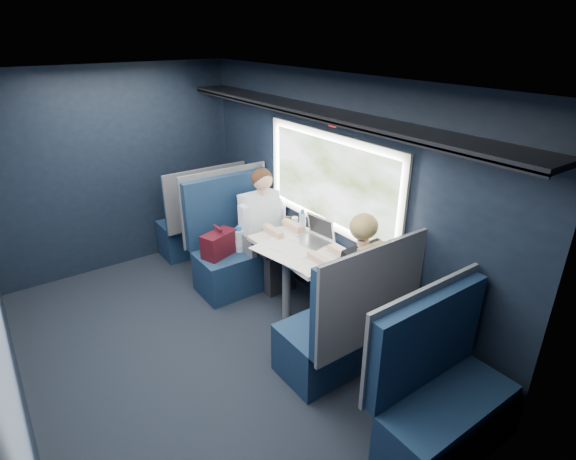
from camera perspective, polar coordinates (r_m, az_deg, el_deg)
ground at (r=4.23m, az=-10.35°, el=-14.88°), size 2.80×4.20×0.01m
room_shell at (r=3.50m, az=-11.81°, el=4.43°), size 3.00×4.40×2.40m
table at (r=4.29m, az=1.44°, el=-3.06°), size 0.62×1.00×0.74m
seat_bay_near at (r=4.96m, az=-6.44°, el=-2.33°), size 1.04×0.62×1.26m
seat_bay_far at (r=3.76m, az=7.29°, el=-12.20°), size 1.04×0.62×1.26m
seat_row_front at (r=5.73m, az=-10.88°, el=1.00°), size 1.04×0.51×1.16m
seat_row_back at (r=3.32m, az=18.66°, el=-19.53°), size 1.04×0.51×1.16m
man at (r=4.82m, az=-2.87°, el=0.86°), size 0.53×0.56×1.32m
woman at (r=3.83m, az=8.64°, el=-5.87°), size 0.53×0.56×1.32m
papers at (r=4.16m, az=0.88°, el=-2.75°), size 0.63×0.81×0.01m
laptop at (r=4.35m, az=3.53°, el=-0.59°), size 0.30×0.37×0.25m
bottle_small at (r=4.54m, az=1.85°, el=1.04°), size 0.07×0.07×0.24m
cup at (r=4.71m, az=0.86°, el=1.12°), size 0.07×0.07×0.09m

